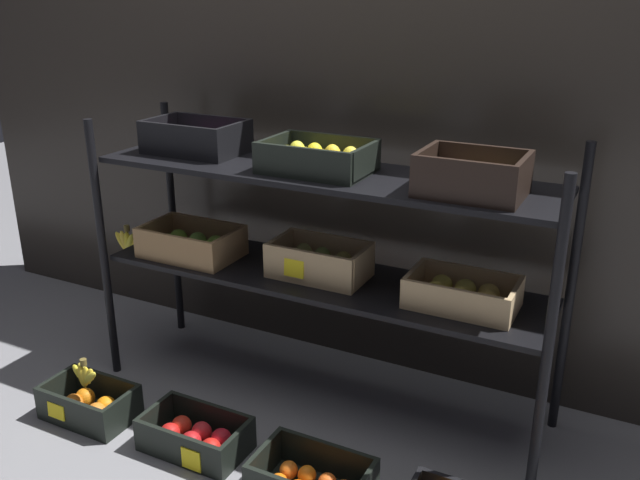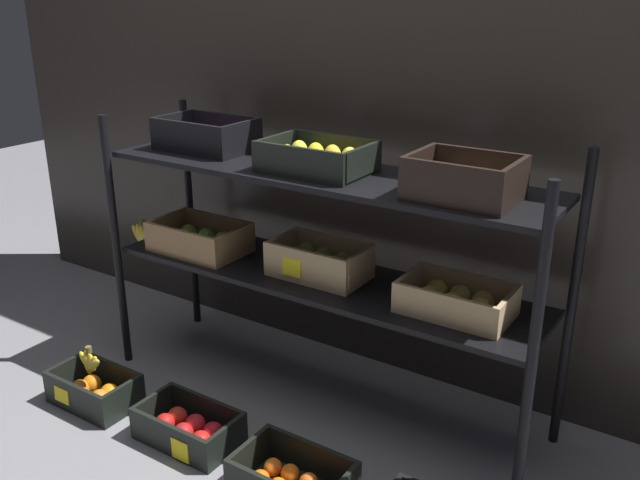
{
  "view_description": "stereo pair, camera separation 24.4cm",
  "coord_description": "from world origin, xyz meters",
  "views": [
    {
      "loc": [
        1.04,
        -2.04,
        1.5
      ],
      "look_at": [
        0.0,
        0.0,
        0.65
      ],
      "focal_mm": 38.41,
      "sensor_mm": 36.0,
      "label": 1
    },
    {
      "loc": [
        1.25,
        -1.92,
        1.5
      ],
      "look_at": [
        0.0,
        0.0,
        0.65
      ],
      "focal_mm": 38.41,
      "sensor_mm": 36.0,
      "label": 2
    }
  ],
  "objects": [
    {
      "name": "crate_ground_orange",
      "position": [
        -0.69,
        -0.51,
        0.05
      ],
      "size": [
        0.34,
        0.21,
        0.13
      ],
      "color": "black",
      "rests_on": "ground_plane"
    },
    {
      "name": "banana_bunch_loose",
      "position": [
        -0.69,
        -0.51,
        0.18
      ],
      "size": [
        0.13,
        0.05,
        0.11
      ],
      "color": "brown",
      "rests_on": "crate_ground_orange"
    },
    {
      "name": "storefront_wall",
      "position": [
        0.0,
        0.41,
        0.92
      ],
      "size": [
        4.08,
        0.12,
        1.84
      ],
      "primitive_type": "cube",
      "color": "#2D2823",
      "rests_on": "ground_plane"
    },
    {
      "name": "ground_plane",
      "position": [
        0.0,
        0.0,
        0.0
      ],
      "size": [
        10.0,
        10.0,
        0.0
      ],
      "primitive_type": "plane",
      "color": "gray"
    },
    {
      "name": "display_rack",
      "position": [
        -0.01,
        -0.01,
        0.71
      ],
      "size": [
        1.81,
        0.46,
        1.05
      ],
      "color": "black",
      "rests_on": "ground_plane"
    },
    {
      "name": "crate_ground_apple_red",
      "position": [
        -0.23,
        -0.48,
        0.05
      ],
      "size": [
        0.36,
        0.21,
        0.12
      ],
      "color": "black",
      "rests_on": "ground_plane"
    }
  ]
}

